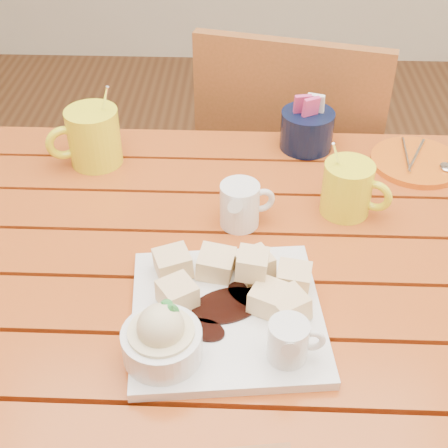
{
  "coord_description": "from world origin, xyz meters",
  "views": [
    {
      "loc": [
        0.06,
        -0.75,
        1.41
      ],
      "look_at": [
        0.03,
        -0.01,
        0.82
      ],
      "focal_mm": 50.0,
      "sensor_mm": 36.0,
      "label": 1
    }
  ],
  "objects_px": {
    "dessert_plate": "(216,314)",
    "coffee_mug_right": "(349,188)",
    "table": "(207,302)",
    "coffee_mug_left": "(92,136)",
    "chair_far": "(290,174)",
    "orange_saucer": "(417,162)"
  },
  "relations": [
    {
      "from": "table",
      "to": "orange_saucer",
      "type": "xyz_separation_m",
      "value": [
        0.39,
        0.28,
        0.11
      ]
    },
    {
      "from": "dessert_plate",
      "to": "coffee_mug_right",
      "type": "bearing_deg",
      "value": 52.97
    },
    {
      "from": "dessert_plate",
      "to": "coffee_mug_left",
      "type": "xyz_separation_m",
      "value": [
        -0.26,
        0.42,
        0.03
      ]
    },
    {
      "from": "coffee_mug_left",
      "to": "orange_saucer",
      "type": "height_order",
      "value": "coffee_mug_left"
    },
    {
      "from": "table",
      "to": "chair_far",
      "type": "xyz_separation_m",
      "value": [
        0.18,
        0.6,
        -0.13
      ]
    },
    {
      "from": "dessert_plate",
      "to": "orange_saucer",
      "type": "relative_size",
      "value": 1.7
    },
    {
      "from": "table",
      "to": "coffee_mug_left",
      "type": "relative_size",
      "value": 7.21
    },
    {
      "from": "coffee_mug_left",
      "to": "coffee_mug_right",
      "type": "distance_m",
      "value": 0.49
    },
    {
      "from": "table",
      "to": "chair_far",
      "type": "distance_m",
      "value": 0.64
    },
    {
      "from": "coffee_mug_right",
      "to": "chair_far",
      "type": "xyz_separation_m",
      "value": [
        -0.06,
        0.48,
        -0.29
      ]
    },
    {
      "from": "dessert_plate",
      "to": "orange_saucer",
      "type": "xyz_separation_m",
      "value": [
        0.37,
        0.44,
        -0.02
      ]
    },
    {
      "from": "table",
      "to": "coffee_mug_left",
      "type": "xyz_separation_m",
      "value": [
        -0.23,
        0.27,
        0.17
      ]
    },
    {
      "from": "coffee_mug_right",
      "to": "chair_far",
      "type": "distance_m",
      "value": 0.56
    },
    {
      "from": "table",
      "to": "chair_far",
      "type": "relative_size",
      "value": 1.32
    },
    {
      "from": "coffee_mug_left",
      "to": "coffee_mug_right",
      "type": "xyz_separation_m",
      "value": [
        0.47,
        -0.14,
        -0.01
      ]
    },
    {
      "from": "table",
      "to": "dessert_plate",
      "type": "relative_size",
      "value": 4.05
    },
    {
      "from": "orange_saucer",
      "to": "table",
      "type": "bearing_deg",
      "value": -144.38
    },
    {
      "from": "dessert_plate",
      "to": "coffee_mug_left",
      "type": "bearing_deg",
      "value": 121.1
    },
    {
      "from": "dessert_plate",
      "to": "chair_far",
      "type": "relative_size",
      "value": 0.33
    },
    {
      "from": "coffee_mug_left",
      "to": "chair_far",
      "type": "relative_size",
      "value": 0.18
    },
    {
      "from": "dessert_plate",
      "to": "coffee_mug_left",
      "type": "distance_m",
      "value": 0.5
    },
    {
      "from": "coffee_mug_left",
      "to": "chair_far",
      "type": "bearing_deg",
      "value": 14.68
    }
  ]
}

